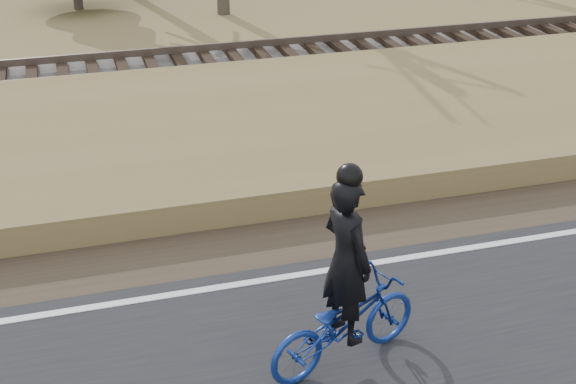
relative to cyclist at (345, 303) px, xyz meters
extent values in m
cube|color=olive|center=(5.91, 5.78, -0.58)|extent=(120.00, 5.00, 0.44)
cube|color=slate|center=(5.91, 9.58, -0.57)|extent=(120.00, 3.00, 0.45)
cube|color=black|center=(5.91, 9.58, -0.28)|extent=(120.00, 2.40, 0.14)
cube|color=brown|center=(5.91, 8.86, -0.13)|extent=(120.00, 0.07, 0.15)
cube|color=brown|center=(5.91, 10.30, -0.13)|extent=(120.00, 0.07, 0.15)
imported|color=navy|center=(0.00, 0.00, -0.25)|extent=(1.97, 1.20, 0.98)
imported|color=black|center=(0.00, 0.00, 0.52)|extent=(0.62, 0.76, 1.81)
sphere|color=black|center=(0.00, 0.00, 1.44)|extent=(0.26, 0.26, 0.26)
camera|label=1|loc=(-2.52, -6.48, 4.66)|focal=50.00mm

